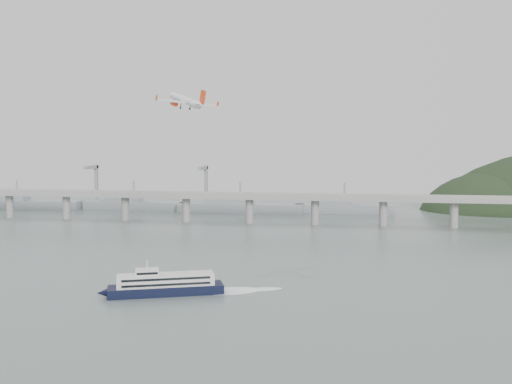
# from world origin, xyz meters

# --- Properties ---
(ground) EXTENTS (900.00, 900.00, 0.00)m
(ground) POSITION_xyz_m (0.00, 0.00, 0.00)
(ground) COLOR slate
(ground) RESTS_ON ground
(bridge) EXTENTS (800.00, 22.00, 23.90)m
(bridge) POSITION_xyz_m (-1.15, 200.00, 17.65)
(bridge) COLOR gray
(bridge) RESTS_ON ground
(distant_fleet) EXTENTS (453.00, 60.90, 40.00)m
(distant_fleet) POSITION_xyz_m (-155.36, 265.08, 6.22)
(distant_fleet) COLOR gray
(distant_fleet) RESTS_ON ground
(ferry) EXTENTS (72.52, 34.42, 14.34)m
(ferry) POSITION_xyz_m (-24.50, -18.00, 3.89)
(ferry) COLOR black
(ferry) RESTS_ON ground
(airliner) EXTENTS (32.50, 33.34, 13.03)m
(airliner) POSITION_xyz_m (-40.45, 67.94, 83.76)
(airliner) COLOR white
(airliner) RESTS_ON ground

